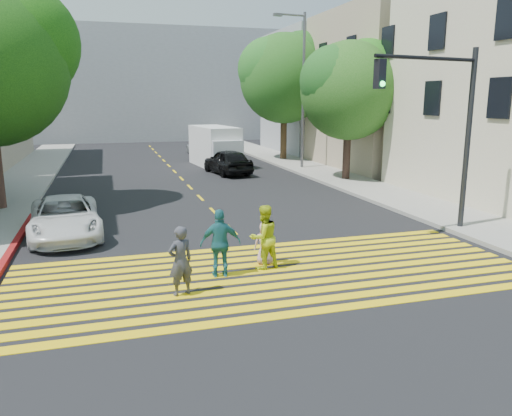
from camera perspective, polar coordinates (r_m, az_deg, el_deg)
name	(u,v)px	position (r m, az deg, el deg)	size (l,w,h in m)	color
ground	(292,292)	(12.00, 4.16, -9.50)	(120.00, 120.00, 0.00)	black
sidewalk_left	(31,174)	(33.00, -24.35, 3.59)	(3.00, 40.00, 0.15)	gray
sidewalk_right	(339,178)	(28.65, 9.48, 3.35)	(3.00, 60.00, 0.15)	gray
curb_red	(16,243)	(17.22, -25.76, -3.66)	(0.20, 8.00, 0.16)	maroon
crosswalk	(275,274)	(13.12, 2.17, -7.51)	(13.40, 5.30, 0.01)	yellow
lane_line	(171,168)	(33.44, -9.64, 4.49)	(0.12, 34.40, 0.01)	yellow
building_right_tan	(405,91)	(35.01, 16.66, 12.71)	(10.00, 10.00, 10.00)	tan
building_right_grey	(333,93)	(44.65, 8.78, 12.87)	(10.00, 10.00, 10.00)	gray
backdrop_block	(140,85)	(58.56, -13.07, 13.52)	(30.00, 8.00, 12.00)	gray
tree_right_near	(350,85)	(28.00, 10.72, 13.60)	(6.14, 5.70, 7.66)	black
tree_right_far	(285,74)	(37.22, 3.37, 15.08)	(7.93, 7.55, 9.28)	#47381D
pedestrian_man	(180,261)	(11.63, -8.63, -6.00)	(0.60, 0.40, 1.65)	#393942
pedestrian_woman	(264,237)	(13.29, 0.89, -3.34)	(0.84, 0.66, 1.73)	#B1C819
pedestrian_child	(265,243)	(13.71, 1.01, -4.03)	(0.58, 0.38, 1.19)	#CA9AAB
pedestrian_extra	(220,243)	(12.70, -4.08, -4.05)	(1.03, 0.43, 1.76)	#226973
white_sedan	(65,217)	(17.55, -20.99, -1.01)	(2.18, 4.72, 1.31)	silver
dark_car_near	(228,161)	(30.42, -3.26, 5.33)	(1.81, 4.50, 1.53)	black
silver_car	(202,146)	(41.18, -6.16, 7.03)	(2.00, 4.92, 1.43)	#B6BABD
dark_car_parked	(225,149)	(39.40, -3.58, 6.76)	(1.39, 3.98, 1.31)	black
white_van	(216,148)	(33.93, -4.61, 6.88)	(2.66, 5.84, 2.67)	white
traffic_signal	(445,115)	(17.40, 20.80, 9.86)	(4.12, 0.97, 6.10)	#232427
street_lamp	(301,82)	(32.29, 5.12, 14.20)	(2.19, 0.44, 9.66)	#5B5B60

